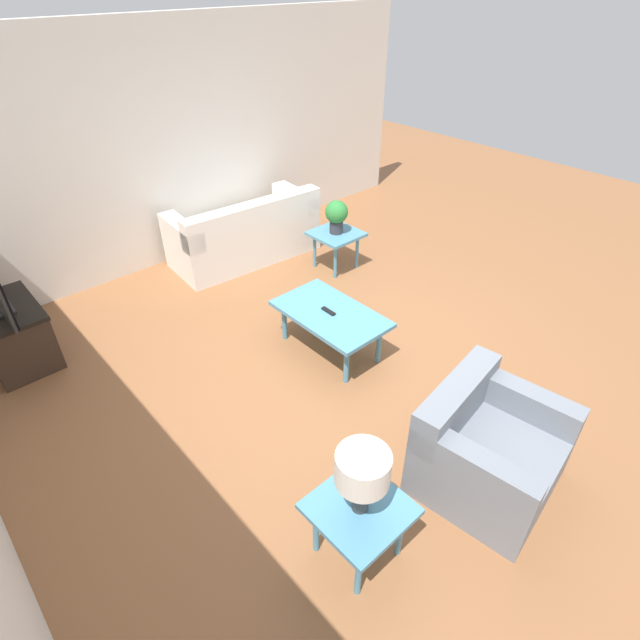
# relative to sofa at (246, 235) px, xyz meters

# --- Properties ---
(ground_plane) EXTENTS (14.00, 14.00, 0.00)m
(ground_plane) POSITION_rel_sofa_xyz_m (-2.37, 0.43, -0.32)
(ground_plane) COLOR #8E5B38
(wall_right) EXTENTS (0.12, 7.20, 2.70)m
(wall_right) POSITION_rel_sofa_xyz_m (0.69, 0.43, 1.03)
(wall_right) COLOR silver
(wall_right) RESTS_ON ground_plane
(sofa) EXTENTS (0.93, 1.87, 0.82)m
(sofa) POSITION_rel_sofa_xyz_m (0.00, 0.00, 0.00)
(sofa) COLOR white
(sofa) RESTS_ON ground_plane
(armchair) EXTENTS (0.96, 1.03, 0.77)m
(armchair) POSITION_rel_sofa_xyz_m (-3.92, 0.73, -0.01)
(armchair) COLOR slate
(armchair) RESTS_ON ground_plane
(coffee_table) EXTENTS (1.08, 0.63, 0.44)m
(coffee_table) POSITION_rel_sofa_xyz_m (-2.09, 0.50, 0.07)
(coffee_table) COLOR teal
(coffee_table) RESTS_ON ground_plane
(side_table_plant) EXTENTS (0.54, 0.54, 0.47)m
(side_table_plant) POSITION_rel_sofa_xyz_m (-0.94, -0.67, 0.08)
(side_table_plant) COLOR teal
(side_table_plant) RESTS_ON ground_plane
(side_table_lamp) EXTENTS (0.54, 0.54, 0.47)m
(side_table_lamp) POSITION_rel_sofa_xyz_m (-3.72, 1.79, 0.08)
(side_table_lamp) COLOR teal
(side_table_lamp) RESTS_ON ground_plane
(tv_stand_chest) EXTENTS (0.83, 0.54, 0.58)m
(tv_stand_chest) POSITION_rel_sofa_xyz_m (-0.23, 2.78, -0.01)
(tv_stand_chest) COLOR #38281E
(tv_stand_chest) RESTS_ON ground_plane
(potted_plant) EXTENTS (0.27, 0.27, 0.40)m
(potted_plant) POSITION_rel_sofa_xyz_m (-0.94, -0.67, 0.38)
(potted_plant) COLOR #333338
(potted_plant) RESTS_ON side_table_plant
(table_lamp) EXTENTS (0.31, 0.31, 0.46)m
(table_lamp) POSITION_rel_sofa_xyz_m (-3.72, 1.79, 0.48)
(table_lamp) COLOR #333333
(table_lamp) RESTS_ON side_table_lamp
(remote_control) EXTENTS (0.16, 0.04, 0.02)m
(remote_control) POSITION_rel_sofa_xyz_m (-2.08, 0.52, 0.13)
(remote_control) COLOR black
(remote_control) RESTS_ON coffee_table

